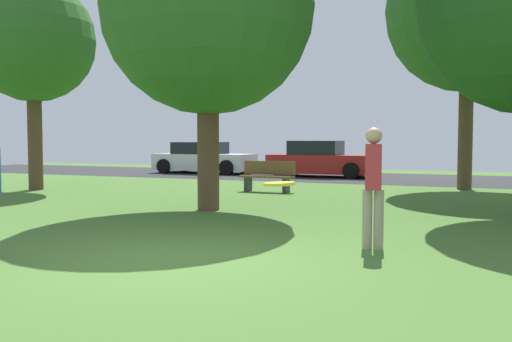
{
  "coord_description": "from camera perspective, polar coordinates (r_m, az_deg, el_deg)",
  "views": [
    {
      "loc": [
        3.79,
        -6.36,
        1.6
      ],
      "look_at": [
        0.0,
        2.77,
        1.01
      ],
      "focal_mm": 39.98,
      "sensor_mm": 36.0,
      "label": 1
    }
  ],
  "objects": [
    {
      "name": "birch_tree_lone",
      "position": [
        12.82,
        -4.88,
        15.91
      ],
      "size": [
        4.63,
        4.63,
        6.71
      ],
      "color": "brown",
      "rests_on": "ground_plane"
    },
    {
      "name": "park_bench",
      "position": [
        16.71,
        1.18,
        -0.51
      ],
      "size": [
        1.6,
        0.45,
        0.9
      ],
      "rotation": [
        0.0,
        0.0,
        3.14
      ],
      "color": "brown",
      "rests_on": "ground_plane"
    },
    {
      "name": "maple_tree_near",
      "position": [
        18.82,
        -21.43,
        12.01
      ],
      "size": [
        3.72,
        3.72,
        6.39
      ],
      "color": "brown",
      "rests_on": "ground_plane"
    },
    {
      "name": "oak_tree_left",
      "position": [
        19.03,
        20.46,
        14.79
      ],
      "size": [
        4.94,
        4.94,
        7.92
      ],
      "color": "brown",
      "rests_on": "ground_plane"
    },
    {
      "name": "parked_car_red",
      "position": [
        23.26,
        6.39,
        1.07
      ],
      "size": [
        4.15,
        2.0,
        1.46
      ],
      "color": "#B21E1E",
      "rests_on": "ground_plane"
    },
    {
      "name": "person_bystander",
      "position": [
        8.27,
        11.66,
        -1.06
      ],
      "size": [
        0.3,
        0.35,
        1.74
      ],
      "rotation": [
        0.0,
        0.0,
        1.73
      ],
      "color": "gray",
      "rests_on": "ground_plane"
    },
    {
      "name": "parked_car_white",
      "position": [
        25.57,
        -5.27,
        1.22
      ],
      "size": [
        4.39,
        2.09,
        1.38
      ],
      "color": "white",
      "rests_on": "ground_plane"
    },
    {
      "name": "street_lamp_post",
      "position": [
        18.59,
        20.32,
        5.19
      ],
      "size": [
        0.14,
        0.14,
        4.5
      ],
      "primitive_type": "cylinder",
      "color": "#2D2D33",
      "rests_on": "ground_plane"
    },
    {
      "name": "road_strip",
      "position": [
        22.74,
        12.9,
        -0.72
      ],
      "size": [
        44.0,
        6.4,
        0.01
      ],
      "primitive_type": "cube",
      "color": "#28282B",
      "rests_on": "ground_plane"
    },
    {
      "name": "ground_plane",
      "position": [
        7.58,
        -8.16,
        -8.84
      ],
      "size": [
        44.0,
        44.0,
        0.0
      ],
      "primitive_type": "plane",
      "color": "#47702D"
    },
    {
      "name": "frisbee_disc",
      "position": [
        4.88,
        2.33,
        -1.29
      ],
      "size": [
        0.3,
        0.3,
        0.04
      ],
      "color": "yellow"
    }
  ]
}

